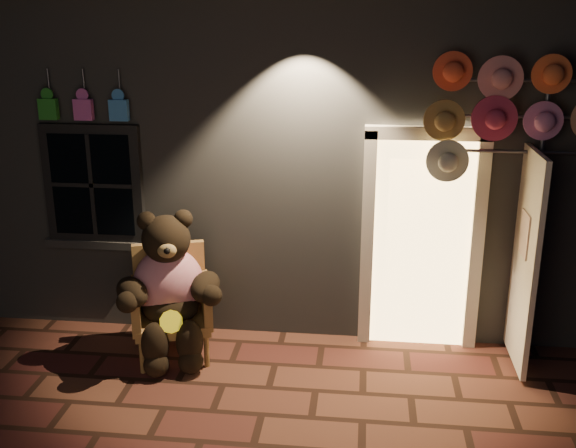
# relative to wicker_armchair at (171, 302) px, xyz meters

# --- Properties ---
(ground) EXTENTS (60.00, 60.00, 0.00)m
(ground) POSITION_rel_wicker_armchair_xyz_m (1.02, -0.98, -0.53)
(ground) COLOR brown
(ground) RESTS_ON ground
(shop_building) EXTENTS (7.30, 5.95, 3.51)m
(shop_building) POSITION_rel_wicker_armchair_xyz_m (1.03, 3.01, 1.21)
(shop_building) COLOR slate
(shop_building) RESTS_ON ground
(wicker_armchair) EXTENTS (0.88, 0.84, 1.06)m
(wicker_armchair) POSITION_rel_wicker_armchair_xyz_m (0.00, 0.00, 0.00)
(wicker_armchair) COLOR olive
(wicker_armchair) RESTS_ON ground
(teddy_bear) EXTENTS (1.01, 0.93, 1.46)m
(teddy_bear) POSITION_rel_wicker_armchair_xyz_m (0.03, -0.13, 0.20)
(teddy_bear) COLOR red
(teddy_bear) RESTS_ON ground
(hat_rack) EXTENTS (1.62, 0.22, 2.85)m
(hat_rack) POSITION_rel_wicker_armchair_xyz_m (3.09, 0.29, 1.86)
(hat_rack) COLOR #59595E
(hat_rack) RESTS_ON ground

